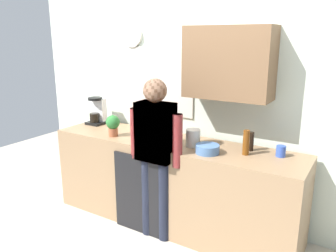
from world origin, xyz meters
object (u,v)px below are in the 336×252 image
at_px(cup_blue_mug, 281,151).
at_px(bottle_olive_oil, 154,125).
at_px(bottle_dark_sauce, 251,141).
at_px(potted_plant, 113,124).
at_px(dish_soap, 154,134).
at_px(mixing_bowl, 207,149).
at_px(coffee_maker, 97,112).
at_px(bottle_amber_beer, 246,143).
at_px(person_at_sink, 156,147).
at_px(storage_canister, 193,138).
at_px(person_guest, 156,147).

bearing_deg(cup_blue_mug, bottle_olive_oil, -176.68).
xyz_separation_m(bottle_dark_sauce, potted_plant, (-1.41, -0.31, 0.04)).
xyz_separation_m(bottle_dark_sauce, dish_soap, (-0.93, -0.25, -0.01)).
bearing_deg(dish_soap, bottle_olive_oil, 121.02).
relative_size(cup_blue_mug, dish_soap, 0.56).
height_order(bottle_dark_sauce, dish_soap, same).
bearing_deg(mixing_bowl, bottle_dark_sauce, 41.44).
distance_m(bottle_olive_oil, potted_plant, 0.45).
distance_m(coffee_maker, potted_plant, 0.61).
xyz_separation_m(bottle_olive_oil, mixing_bowl, (0.71, -0.19, -0.08)).
relative_size(bottle_amber_beer, potted_plant, 1.00).
xyz_separation_m(bottle_olive_oil, dish_soap, (0.09, -0.15, -0.05)).
bearing_deg(dish_soap, person_at_sink, -52.04).
height_order(potted_plant, dish_soap, potted_plant).
distance_m(storage_canister, person_at_sink, 0.38).
relative_size(bottle_dark_sauce, person_at_sink, 0.11).
bearing_deg(person_guest, dish_soap, -71.79).
distance_m(bottle_olive_oil, dish_soap, 0.19).
height_order(coffee_maker, potted_plant, coffee_maker).
height_order(potted_plant, person_at_sink, person_at_sink).
relative_size(mixing_bowl, potted_plant, 0.96).
relative_size(bottle_amber_beer, storage_canister, 1.35).
bearing_deg(potted_plant, bottle_dark_sauce, 12.22).
distance_m(bottle_olive_oil, cup_blue_mug, 1.31).
bearing_deg(coffee_maker, storage_canister, -7.22).
bearing_deg(person_guest, coffee_maker, -41.13).
distance_m(dish_soap, person_at_sink, 0.25).
bearing_deg(bottle_dark_sauce, storage_canister, -162.15).
bearing_deg(person_guest, bottle_olive_oil, -74.72).
bearing_deg(bottle_olive_oil, mixing_bowl, -14.65).
bearing_deg(bottle_amber_beer, storage_canister, -176.18).
distance_m(bottle_amber_beer, bottle_dark_sauce, 0.14).
height_order(bottle_dark_sauce, potted_plant, potted_plant).
bearing_deg(cup_blue_mug, bottle_amber_beer, -157.59).
height_order(storage_canister, person_guest, person_guest).
distance_m(potted_plant, dish_soap, 0.49).
xyz_separation_m(bottle_dark_sauce, storage_canister, (-0.52, -0.17, -0.01)).
distance_m(cup_blue_mug, storage_canister, 0.82).
distance_m(potted_plant, person_at_sink, 0.66).
height_order(bottle_olive_oil, potted_plant, bottle_olive_oil).
bearing_deg(bottle_amber_beer, potted_plant, -173.01).
height_order(dish_soap, person_guest, person_guest).
bearing_deg(person_at_sink, bottle_olive_oil, 112.49).
height_order(cup_blue_mug, potted_plant, potted_plant).
bearing_deg(storage_canister, potted_plant, -171.19).
bearing_deg(dish_soap, person_guest, -52.04).
bearing_deg(mixing_bowl, cup_blue_mug, 23.62).
bearing_deg(storage_canister, cup_blue_mug, 10.69).
relative_size(bottle_olive_oil, cup_blue_mug, 2.50).
bearing_deg(cup_blue_mug, dish_soap, -169.24).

